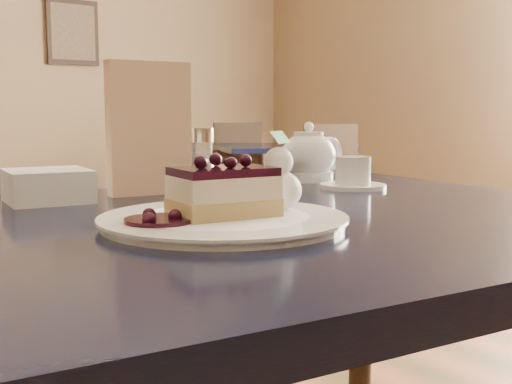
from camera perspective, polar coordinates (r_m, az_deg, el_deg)
main_table at (r=0.88m, az=-4.44°, el=-7.73°), size 1.33×0.96×0.78m
dessert_plate at (r=0.81m, az=-2.92°, el=-2.59°), size 0.31×0.31×0.01m
cheesecake_slice at (r=0.81m, az=-2.93°, el=-0.02°), size 0.13×0.10×0.06m
whipped_cream at (r=0.86m, az=2.01°, el=0.19°), size 0.06×0.06×0.06m
berry_sauce at (r=0.77m, az=-8.61°, el=-2.51°), size 0.08×0.08×0.01m
tea_set at (r=1.31m, az=5.41°, el=2.81°), size 0.17×0.27×0.11m
menu_card at (r=1.13m, az=-9.46°, el=5.58°), size 0.15×0.05×0.23m
sugar_shaker at (r=1.19m, az=-5.27°, el=3.03°), size 0.06×0.06×0.11m
napkin_stack at (r=1.07m, az=-18.02°, el=0.53°), size 0.14×0.14×0.05m
bg_table_far_right at (r=4.75m, az=2.18°, el=-3.28°), size 1.11×1.65×1.10m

